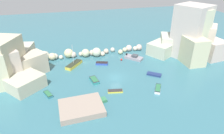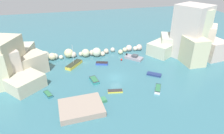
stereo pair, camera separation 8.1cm
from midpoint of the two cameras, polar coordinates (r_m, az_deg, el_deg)
name	(u,v)px [view 1 (the left image)]	position (r m, az deg, el deg)	size (l,w,h in m)	color
cove_water	(116,77)	(47.13, 1.09, -3.02)	(160.00, 160.00, 0.00)	#376E7B
cliff_headland_left	(9,63)	(51.89, -27.91, 1.04)	(16.65, 20.71, 10.07)	beige
cliff_headland_right	(191,39)	(60.38, 22.02, 7.69)	(20.66, 16.42, 14.88)	beige
rock_breakwater	(85,53)	(58.17, -8.06, 4.11)	(30.90, 4.01, 2.75)	beige
stone_dock	(81,108)	(37.32, -9.04, -11.69)	(7.99, 6.34, 1.15)	gray
channel_buoy	(121,60)	(55.39, 2.72, 2.20)	(0.56, 0.56, 0.56)	red
moored_boat_0	(158,89)	(43.51, 13.24, -6.20)	(2.79, 3.56, 0.63)	white
moored_boat_1	(48,94)	(42.91, -18.24, -7.58)	(2.05, 2.90, 0.50)	teal
moored_boat_2	(134,58)	(56.53, 6.39, 2.78)	(5.16, 5.22, 1.32)	gray
moored_boat_3	(154,74)	(48.96, 12.17, -2.12)	(3.55, 3.21, 0.48)	navy
moored_boat_4	(102,63)	(53.19, -3.04, 1.09)	(3.51, 2.36, 0.61)	#334EB3
moored_boat_5	(96,102)	(38.82, -4.88, -10.15)	(4.58, 2.08, 0.58)	#367D54
moored_boat_6	(115,91)	(41.84, 0.90, -7.06)	(3.31, 1.61, 0.42)	yellow
moored_boat_7	(74,65)	(53.12, -11.13, 0.71)	(4.91, 5.39, 6.09)	yellow
moored_boat_8	(94,80)	(45.52, -5.25, -3.83)	(1.95, 3.39, 0.69)	teal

